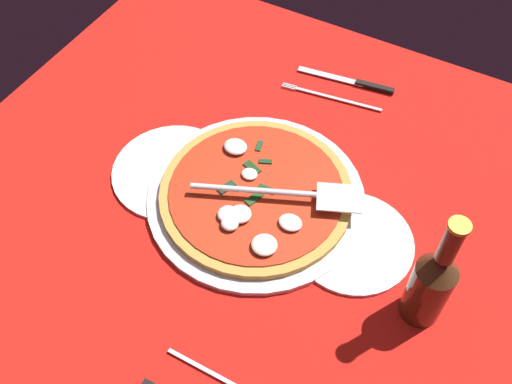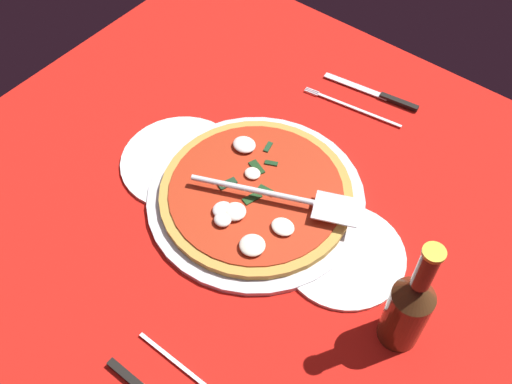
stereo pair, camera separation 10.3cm
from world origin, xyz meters
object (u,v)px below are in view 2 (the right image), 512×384
(dinner_plate_right, at_px, (344,255))
(dinner_plate_left, at_px, (181,161))
(beer_bottle, at_px, (409,308))
(place_setting_far, at_px, (366,102))
(pizza, at_px, (255,193))
(pizza_server, at_px, (284,197))

(dinner_plate_right, bearing_deg, dinner_plate_left, -177.12)
(dinner_plate_right, height_order, beer_bottle, beer_bottle)
(dinner_plate_right, height_order, place_setting_far, place_setting_far)
(pizza, relative_size, beer_bottle, 1.41)
(pizza, bearing_deg, place_setting_far, 86.02)
(dinner_plate_left, bearing_deg, place_setting_far, 61.89)
(dinner_plate_left, distance_m, beer_bottle, 0.50)
(dinner_plate_left, relative_size, place_setting_far, 1.01)
(pizza, height_order, place_setting_far, pizza)
(dinner_plate_left, xyz_separation_m, pizza, (0.16, 0.02, 0.02))
(pizza, xyz_separation_m, pizza_server, (0.05, 0.01, 0.02))
(pizza, xyz_separation_m, place_setting_far, (0.02, 0.33, -0.02))
(dinner_plate_right, relative_size, place_setting_far, 0.92)
(pizza_server, height_order, beer_bottle, beer_bottle)
(dinner_plate_right, xyz_separation_m, pizza_server, (-0.13, 0.01, 0.04))
(pizza, distance_m, beer_bottle, 0.34)
(pizza_server, relative_size, beer_bottle, 1.17)
(dinner_plate_right, relative_size, pizza, 0.60)
(pizza, height_order, pizza_server, pizza_server)
(beer_bottle, bearing_deg, dinner_plate_left, 174.53)
(dinner_plate_right, relative_size, pizza_server, 0.73)
(beer_bottle, bearing_deg, pizza, 168.86)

